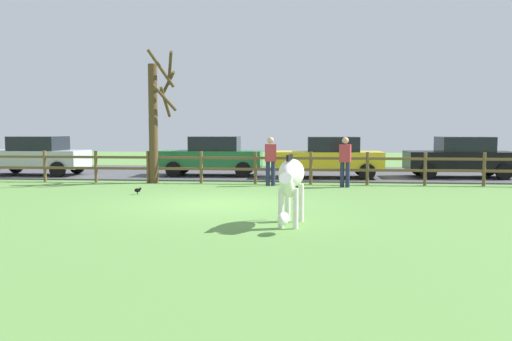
{
  "coord_description": "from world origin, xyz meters",
  "views": [
    {
      "loc": [
        2.28,
        -13.09,
        1.9
      ],
      "look_at": [
        0.91,
        0.88,
        0.79
      ],
      "focal_mm": 36.89,
      "sensor_mm": 36.0,
      "label": 1
    }
  ],
  "objects_px": {
    "parked_car_green": "(212,156)",
    "visitor_right_of_tree": "(271,159)",
    "visitor_left_of_tree": "(345,160)",
    "bare_tree": "(155,117)",
    "parked_car_black": "(461,157)",
    "zebra": "(291,179)",
    "parked_car_silver": "(36,155)",
    "crow_on_grass": "(138,190)",
    "parked_car_yellow": "(330,157)"
  },
  "relations": [
    {
      "from": "bare_tree",
      "to": "crow_on_grass",
      "type": "xyz_separation_m",
      "value": [
        0.4,
        -3.24,
        -2.2
      ]
    },
    {
      "from": "parked_car_silver",
      "to": "parked_car_green",
      "type": "distance_m",
      "value": 7.11
    },
    {
      "from": "parked_car_green",
      "to": "visitor_left_of_tree",
      "type": "height_order",
      "value": "visitor_left_of_tree"
    },
    {
      "from": "parked_car_silver",
      "to": "parked_car_green",
      "type": "xyz_separation_m",
      "value": [
        7.09,
        0.53,
        0.0
      ]
    },
    {
      "from": "zebra",
      "to": "parked_car_silver",
      "type": "bearing_deg",
      "value": 136.91
    },
    {
      "from": "visitor_right_of_tree",
      "to": "bare_tree",
      "type": "bearing_deg",
      "value": 172.55
    },
    {
      "from": "crow_on_grass",
      "to": "visitor_right_of_tree",
      "type": "height_order",
      "value": "visitor_right_of_tree"
    },
    {
      "from": "parked_car_green",
      "to": "parked_car_silver",
      "type": "bearing_deg",
      "value": -175.7
    },
    {
      "from": "parked_car_silver",
      "to": "visitor_left_of_tree",
      "type": "relative_size",
      "value": 2.45
    },
    {
      "from": "zebra",
      "to": "visitor_left_of_tree",
      "type": "distance_m",
      "value": 7.22
    },
    {
      "from": "parked_car_silver",
      "to": "parked_car_black",
      "type": "xyz_separation_m",
      "value": [
        16.7,
        0.57,
        0.0
      ]
    },
    {
      "from": "parked_car_silver",
      "to": "parked_car_black",
      "type": "bearing_deg",
      "value": 1.97
    },
    {
      "from": "parked_car_silver",
      "to": "parked_car_yellow",
      "type": "height_order",
      "value": "same"
    },
    {
      "from": "parked_car_yellow",
      "to": "visitor_right_of_tree",
      "type": "relative_size",
      "value": 2.46
    },
    {
      "from": "crow_on_grass",
      "to": "visitor_left_of_tree",
      "type": "relative_size",
      "value": 0.13
    },
    {
      "from": "bare_tree",
      "to": "parked_car_green",
      "type": "bearing_deg",
      "value": 59.67
    },
    {
      "from": "parked_car_yellow",
      "to": "crow_on_grass",
      "type": "bearing_deg",
      "value": -136.93
    },
    {
      "from": "visitor_left_of_tree",
      "to": "parked_car_black",
      "type": "bearing_deg",
      "value": 36.35
    },
    {
      "from": "parked_car_silver",
      "to": "visitor_left_of_tree",
      "type": "distance_m",
      "value": 12.42
    },
    {
      "from": "visitor_left_of_tree",
      "to": "visitor_right_of_tree",
      "type": "relative_size",
      "value": 1.0
    },
    {
      "from": "crow_on_grass",
      "to": "parked_car_black",
      "type": "relative_size",
      "value": 0.05
    },
    {
      "from": "visitor_right_of_tree",
      "to": "parked_car_green",
      "type": "bearing_deg",
      "value": 128.95
    },
    {
      "from": "parked_car_silver",
      "to": "visitor_right_of_tree",
      "type": "height_order",
      "value": "visitor_right_of_tree"
    },
    {
      "from": "crow_on_grass",
      "to": "parked_car_green",
      "type": "height_order",
      "value": "parked_car_green"
    },
    {
      "from": "crow_on_grass",
      "to": "parked_car_black",
      "type": "distance_m",
      "value": 12.29
    },
    {
      "from": "bare_tree",
      "to": "parked_car_black",
      "type": "xyz_separation_m",
      "value": [
        11.15,
        2.66,
        -1.48
      ]
    },
    {
      "from": "zebra",
      "to": "visitor_right_of_tree",
      "type": "bearing_deg",
      "value": 97.17
    },
    {
      "from": "parked_car_green",
      "to": "parked_car_yellow",
      "type": "relative_size",
      "value": 1.0
    },
    {
      "from": "visitor_left_of_tree",
      "to": "bare_tree",
      "type": "bearing_deg",
      "value": 173.64
    },
    {
      "from": "parked_car_silver",
      "to": "parked_car_black",
      "type": "distance_m",
      "value": 16.71
    },
    {
      "from": "bare_tree",
      "to": "visitor_left_of_tree",
      "type": "xyz_separation_m",
      "value": [
        6.54,
        -0.73,
        -1.42
      ]
    },
    {
      "from": "parked_car_black",
      "to": "bare_tree",
      "type": "bearing_deg",
      "value": -166.56
    },
    {
      "from": "bare_tree",
      "to": "parked_car_yellow",
      "type": "height_order",
      "value": "bare_tree"
    },
    {
      "from": "bare_tree",
      "to": "parked_car_yellow",
      "type": "distance_m",
      "value": 6.68
    },
    {
      "from": "bare_tree",
      "to": "visitor_right_of_tree",
      "type": "height_order",
      "value": "bare_tree"
    },
    {
      "from": "zebra",
      "to": "parked_car_yellow",
      "type": "distance_m",
      "value": 9.99
    },
    {
      "from": "parked_car_silver",
      "to": "parked_car_green",
      "type": "relative_size",
      "value": 0.99
    },
    {
      "from": "bare_tree",
      "to": "zebra",
      "type": "height_order",
      "value": "bare_tree"
    },
    {
      "from": "parked_car_black",
      "to": "parked_car_green",
      "type": "xyz_separation_m",
      "value": [
        -9.62,
        -0.04,
        0.0
      ]
    },
    {
      "from": "crow_on_grass",
      "to": "visitor_right_of_tree",
      "type": "relative_size",
      "value": 0.13
    },
    {
      "from": "bare_tree",
      "to": "parked_car_silver",
      "type": "xyz_separation_m",
      "value": [
        -5.55,
        2.09,
        -1.48
      ]
    },
    {
      "from": "bare_tree",
      "to": "visitor_left_of_tree",
      "type": "height_order",
      "value": "bare_tree"
    },
    {
      "from": "parked_car_green",
      "to": "visitor_right_of_tree",
      "type": "height_order",
      "value": "visitor_right_of_tree"
    },
    {
      "from": "crow_on_grass",
      "to": "visitor_right_of_tree",
      "type": "bearing_deg",
      "value": 36.3
    },
    {
      "from": "parked_car_silver",
      "to": "zebra",
      "type": "bearing_deg",
      "value": -43.09
    },
    {
      "from": "crow_on_grass",
      "to": "parked_car_green",
      "type": "xyz_separation_m",
      "value": [
        1.14,
        5.87,
        0.72
      ]
    },
    {
      "from": "parked_car_black",
      "to": "visitor_right_of_tree",
      "type": "xyz_separation_m",
      "value": [
        -7.07,
        -3.2,
        0.06
      ]
    },
    {
      "from": "bare_tree",
      "to": "zebra",
      "type": "bearing_deg",
      "value": -57.28
    },
    {
      "from": "crow_on_grass",
      "to": "parked_car_black",
      "type": "height_order",
      "value": "parked_car_black"
    },
    {
      "from": "parked_car_yellow",
      "to": "visitor_right_of_tree",
      "type": "distance_m",
      "value": 3.38
    }
  ]
}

